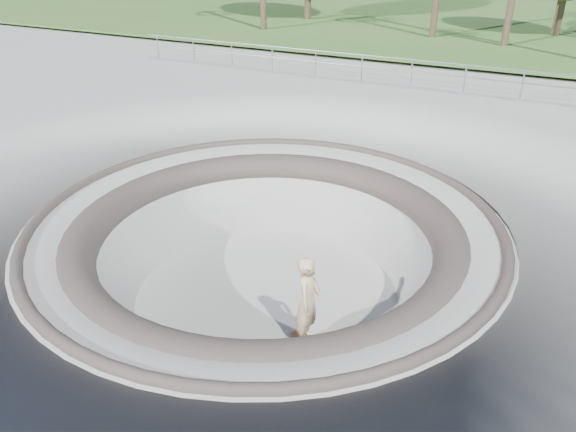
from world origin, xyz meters
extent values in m
plane|color=#AFAFA9|center=(0.00, 0.00, 0.00)|extent=(180.00, 180.00, 0.00)
torus|color=#AFAFA9|center=(0.00, 0.00, -2.00)|extent=(14.00, 14.00, 4.00)
cylinder|color=#AFAFA9|center=(0.00, 0.00, -1.95)|extent=(6.60, 6.60, 0.10)
torus|color=#49403A|center=(0.00, 0.00, -0.02)|extent=(10.24, 10.24, 0.24)
torus|color=#49403A|center=(0.00, 0.00, -0.45)|extent=(8.91, 8.91, 0.81)
cube|color=#365F26|center=(0.00, 34.00, 0.22)|extent=(180.00, 36.00, 0.12)
ellipsoid|color=brown|center=(-22.00, 55.00, -6.44)|extent=(50.40, 36.00, 23.40)
cylinder|color=gray|center=(0.00, 12.00, 1.17)|extent=(25.00, 0.05, 0.05)
cylinder|color=gray|center=(0.00, 12.00, 0.72)|extent=(25.00, 0.05, 0.05)
cube|color=brown|center=(1.58, -1.22, -1.83)|extent=(0.83, 0.49, 0.02)
cylinder|color=#ACACB1|center=(1.58, -1.22, -1.86)|extent=(0.09, 0.17, 0.04)
cylinder|color=#ACACB1|center=(1.58, -1.22, -1.86)|extent=(0.09, 0.17, 0.04)
cylinder|color=silver|center=(1.58, -1.22, -1.87)|extent=(0.07, 0.05, 0.06)
cylinder|color=silver|center=(1.58, -1.22, -1.87)|extent=(0.07, 0.05, 0.06)
cylinder|color=silver|center=(1.58, -1.22, -1.87)|extent=(0.07, 0.05, 0.06)
cylinder|color=silver|center=(1.58, -1.22, -1.87)|extent=(0.07, 0.05, 0.06)
imported|color=#D8B68C|center=(1.58, -1.22, -0.84)|extent=(0.54, 0.76, 1.95)
camera|label=1|loc=(5.12, -9.48, 5.73)|focal=35.00mm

